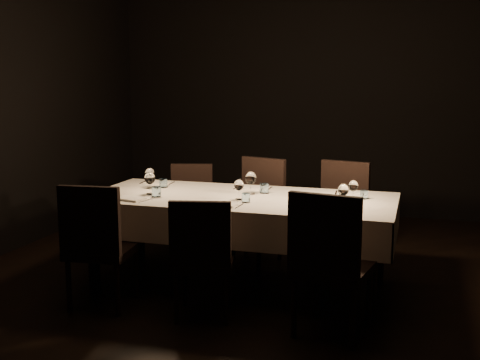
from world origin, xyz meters
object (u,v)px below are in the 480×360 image
(dining_table, at_px, (240,205))
(chair_far_center, at_px, (257,205))
(chair_far_right, at_px, (340,209))
(chair_near_left, at_px, (97,241))
(chair_near_center, at_px, (202,253))
(chair_near_right, at_px, (329,259))
(chair_far_left, at_px, (191,203))

(dining_table, xyz_separation_m, chair_far_center, (-0.06, 0.76, -0.15))
(chair_far_right, bearing_deg, chair_near_left, -122.49)
(chair_near_center, xyz_separation_m, chair_near_right, (0.91, -0.04, 0.05))
(chair_far_left, xyz_separation_m, chair_far_center, (0.71, -0.09, 0.05))
(chair_far_left, bearing_deg, chair_far_right, -17.21)
(dining_table, distance_m, chair_far_left, 1.17)
(chair_near_center, distance_m, chair_far_right, 1.77)
(dining_table, bearing_deg, chair_far_right, 48.44)
(chair_near_right, relative_size, chair_far_center, 1.03)
(chair_near_center, height_order, chair_far_center, chair_far_center)
(chair_far_center, bearing_deg, dining_table, -69.02)
(chair_near_left, bearing_deg, chair_near_center, 176.63)
(chair_near_left, relative_size, chair_near_center, 1.08)
(dining_table, distance_m, chair_far_center, 0.78)
(chair_near_center, height_order, chair_far_left, chair_near_center)
(chair_far_left, height_order, chair_far_center, chair_far_center)
(chair_near_center, xyz_separation_m, chair_far_center, (-0.01, 1.54, 0.04))
(chair_near_right, xyz_separation_m, chair_far_left, (-1.63, 1.67, -0.06))
(chair_near_center, relative_size, chair_near_right, 0.89)
(chair_near_left, distance_m, chair_near_center, 0.82)
(chair_far_center, height_order, chair_far_right, chair_far_center)
(chair_near_left, xyz_separation_m, chair_far_right, (1.59, 1.63, -0.00))
(chair_near_center, height_order, chair_far_right, chair_far_right)
(chair_near_right, xyz_separation_m, chair_far_center, (-0.92, 1.58, -0.01))
(chair_near_left, distance_m, chair_far_left, 1.67)
(chair_far_right, bearing_deg, chair_near_right, -73.32)
(dining_table, xyz_separation_m, chair_far_left, (-0.77, 0.86, -0.20))
(chair_near_right, relative_size, chair_far_left, 1.15)
(chair_near_center, bearing_deg, chair_far_left, -79.19)
(chair_near_center, relative_size, chair_far_right, 0.93)
(dining_table, relative_size, chair_far_center, 2.59)
(chair_near_left, height_order, chair_near_center, chair_near_left)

